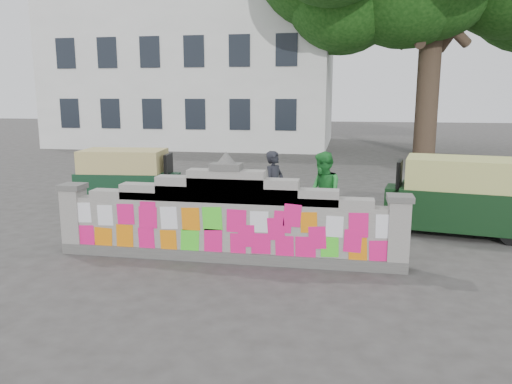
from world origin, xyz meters
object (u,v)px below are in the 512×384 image
cyclist_rider (274,198)px  rickshaw_right (458,195)px  rickshaw_left (127,177)px  cyclist_bike (274,213)px  pedestrian (323,194)px

cyclist_rider → rickshaw_right: size_ratio=0.51×
rickshaw_left → rickshaw_right: rickshaw_right is taller
cyclist_bike → rickshaw_right: bearing=-54.6°
cyclist_rider → pedestrian: 1.05m
cyclist_rider → rickshaw_left: cyclist_rider is taller
cyclist_rider → rickshaw_left: (-4.37, 2.09, 0.01)m
rickshaw_right → pedestrian: bearing=23.8°
cyclist_bike → pedestrian: pedestrian is taller
pedestrian → rickshaw_left: pedestrian is taller
rickshaw_left → pedestrian: bearing=-26.5°
pedestrian → rickshaw_right: (2.90, 0.73, -0.05)m
cyclist_bike → cyclist_rider: bearing=114.8°
cyclist_rider → pedestrian: size_ratio=0.86×
rickshaw_left → rickshaw_right: bearing=-14.7°
cyclist_bike → rickshaw_right: (3.94, 0.74, 0.40)m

